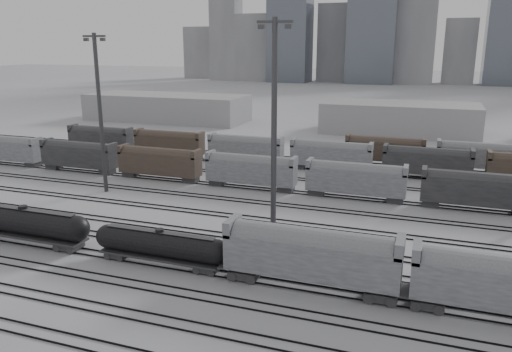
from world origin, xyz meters
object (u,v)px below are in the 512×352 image
(light_mast_c, at_px, (274,127))
(tank_car_b, at_px, (160,245))
(tank_car_a, at_px, (25,222))
(hopper_car_a, at_px, (311,253))
(hopper_car_b, at_px, (511,282))

(light_mast_c, bearing_deg, tank_car_b, -129.61)
(tank_car_a, bearing_deg, hopper_car_a, 0.00)
(hopper_car_a, height_order, light_mast_c, light_mast_c)
(hopper_car_b, bearing_deg, light_mast_c, 155.80)
(tank_car_a, relative_size, hopper_car_b, 1.11)
(hopper_car_a, distance_m, light_mast_c, 16.51)
(hopper_car_a, xyz_separation_m, hopper_car_b, (17.18, 0.00, -0.16))
(light_mast_c, bearing_deg, tank_car_a, -158.09)
(tank_car_a, bearing_deg, hopper_car_b, 0.00)
(tank_car_b, xyz_separation_m, hopper_car_b, (33.53, 0.00, 1.32))
(tank_car_b, distance_m, hopper_car_b, 33.56)
(hopper_car_b, bearing_deg, hopper_car_a, 180.00)
(tank_car_b, bearing_deg, hopper_car_b, 0.00)
(tank_car_b, xyz_separation_m, hopper_car_a, (16.36, 0.00, 1.48))
(hopper_car_a, distance_m, hopper_car_b, 17.18)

